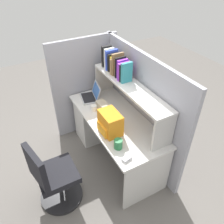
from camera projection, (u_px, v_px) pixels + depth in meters
ground_plane at (115, 156)px, 3.41m from camera, size 8.00×8.00×0.00m
desk at (103, 121)px, 3.44m from camera, size 1.60×0.70×0.73m
cubicle_partition_rear at (140, 107)px, 3.09m from camera, size 1.84×0.05×1.55m
cubicle_partition_left at (86, 87)px, 3.52m from camera, size 0.05×1.06×1.55m
overhead_hutch at (130, 91)px, 2.84m from camera, size 1.44×0.28×0.45m
reference_books_on_shelf at (116, 64)px, 2.95m from camera, size 0.56×0.18×0.29m
laptop at (92, 95)px, 3.33m from camera, size 0.35×0.32×0.22m
backpack at (110, 123)px, 2.69m from camera, size 0.30×0.23×0.27m
computer_mouse at (127, 159)px, 2.40m from camera, size 0.08×0.11×0.03m
paper_cup at (94, 108)px, 3.09m from camera, size 0.08×0.08×0.08m
tissue_box at (103, 106)px, 3.10m from camera, size 0.23×0.14×0.10m
snack_canister at (118, 144)px, 2.52m from camera, size 0.10×0.10×0.11m
office_chair at (53, 179)px, 2.61m from camera, size 0.52×0.53×0.93m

